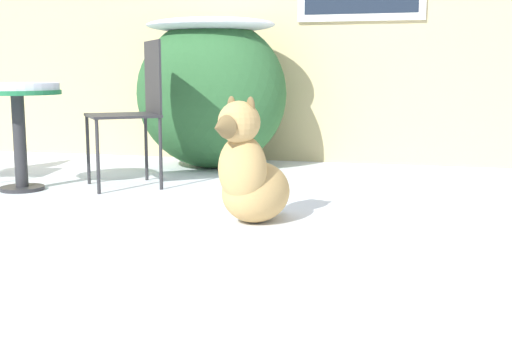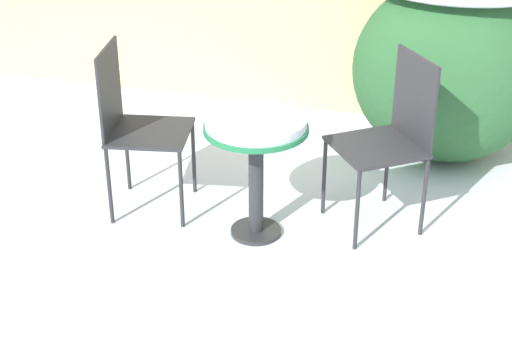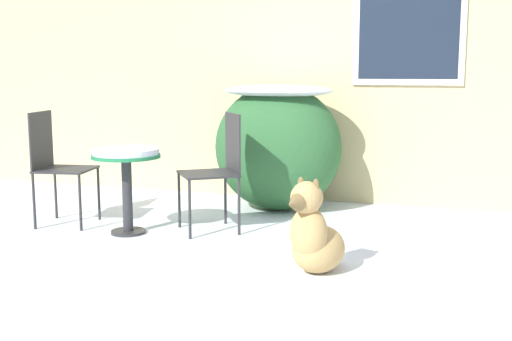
{
  "view_description": "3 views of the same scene",
  "coord_description": "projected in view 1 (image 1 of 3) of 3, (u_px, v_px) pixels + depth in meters",
  "views": [
    {
      "loc": [
        1.57,
        -3.53,
        0.8
      ],
      "look_at": [
        0.74,
        -0.24,
        0.28
      ],
      "focal_mm": 45.0,
      "sensor_mm": 36.0,
      "label": 1
    },
    {
      "loc": [
        0.05,
        -3.44,
        2.43
      ],
      "look_at": [
        -1.05,
        0.28,
        0.41
      ],
      "focal_mm": 55.0,
      "sensor_mm": 36.0,
      "label": 2
    },
    {
      "loc": [
        1.71,
        -4.43,
        1.38
      ],
      "look_at": [
        0.0,
        0.6,
        0.55
      ],
      "focal_mm": 45.0,
      "sensor_mm": 36.0,
      "label": 3
    }
  ],
  "objects": [
    {
      "name": "house_wall",
      "position": [
        249.0,
        7.0,
        5.76
      ],
      "size": [
        8.0,
        0.1,
        2.7
      ],
      "color": "#D1BC84",
      "rests_on": "ground_plane"
    },
    {
      "name": "shrub_left",
      "position": [
        211.0,
        89.0,
        5.35
      ],
      "size": [
        1.27,
        0.99,
        1.25
      ],
      "color": "#2D6033",
      "rests_on": "ground_plane"
    },
    {
      "name": "dog",
      "position": [
        250.0,
        176.0,
        3.39
      ],
      "size": [
        0.47,
        0.64,
        0.68
      ],
      "rotation": [
        0.0,
        0.0,
        -0.35
      ],
      "color": "tan",
      "rests_on": "ground_plane"
    },
    {
      "name": "ground_plane",
      "position": [
        147.0,
        206.0,
        3.88
      ],
      "size": [
        16.0,
        16.0,
        0.0
      ],
      "primitive_type": "plane",
      "color": "white"
    },
    {
      "name": "patio_chair_near_table",
      "position": [
        135.0,
        105.0,
        4.48
      ],
      "size": [
        0.65,
        0.65,
        1.02
      ],
      "rotation": [
        0.0,
        0.0,
        -0.92
      ],
      "color": "#2D2D30",
      "rests_on": "ground_plane"
    },
    {
      "name": "patio_table",
      "position": [
        18.0,
        103.0,
        4.31
      ],
      "size": [
        0.58,
        0.58,
        0.73
      ],
      "color": "#2D2D30",
      "rests_on": "ground_plane"
    }
  ]
}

